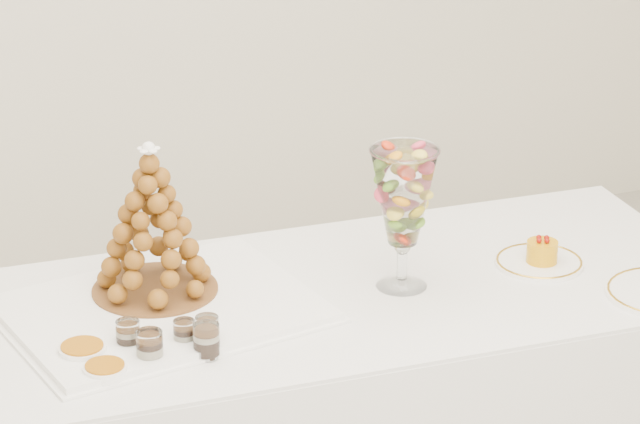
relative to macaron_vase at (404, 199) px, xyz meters
name	(u,v)px	position (x,y,z in m)	size (l,w,h in m)	color
lace_tray	(161,310)	(-0.55, 0.07, -0.20)	(0.64, 0.48, 0.02)	white
macaron_vase	(404,199)	(0.00, 0.00, 0.00)	(0.15, 0.15, 0.33)	white
cake_plate	(539,263)	(0.35, -0.01, -0.21)	(0.21, 0.21, 0.01)	white
verrine_a	(128,336)	(-0.66, -0.07, -0.18)	(0.05, 0.05, 0.07)	white
verrine_b	(184,334)	(-0.54, -0.10, -0.18)	(0.05, 0.05, 0.06)	white
verrine_c	(207,331)	(-0.50, -0.11, -0.18)	(0.05, 0.05, 0.07)	white
verrine_d	(150,348)	(-0.63, -0.15, -0.18)	(0.06, 0.06, 0.07)	white
verrine_e	(206,341)	(-0.51, -0.16, -0.18)	(0.05, 0.05, 0.07)	white
ramekin_back	(83,353)	(-0.76, -0.08, -0.20)	(0.10, 0.10, 0.03)	white
ramekin_front	(105,372)	(-0.73, -0.17, -0.20)	(0.09, 0.09, 0.03)	white
croquembouche	(152,220)	(-0.54, 0.14, -0.02)	(0.28, 0.28, 0.35)	brown
mousse_cake	(542,251)	(0.35, -0.02, -0.18)	(0.07, 0.07, 0.06)	orange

